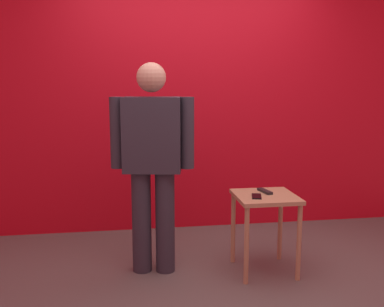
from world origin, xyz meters
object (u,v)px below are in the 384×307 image
object	(u,v)px
standing_person	(152,158)
tv_remote	(265,191)
cell_phone	(257,196)
side_table	(265,209)

from	to	relation	value
standing_person	tv_remote	bearing A→B (deg)	-3.93
standing_person	cell_phone	bearing A→B (deg)	-13.44
standing_person	side_table	distance (m)	0.96
side_table	cell_phone	world-z (taller)	cell_phone
cell_phone	side_table	bearing A→B (deg)	45.51
cell_phone	tv_remote	size ratio (longest dim) A/B	0.85
standing_person	tv_remote	size ratio (longest dim) A/B	9.52
standing_person	cell_phone	world-z (taller)	standing_person
standing_person	tv_remote	distance (m)	0.92
cell_phone	tv_remote	xyz separation A→B (m)	(0.10, 0.12, 0.01)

